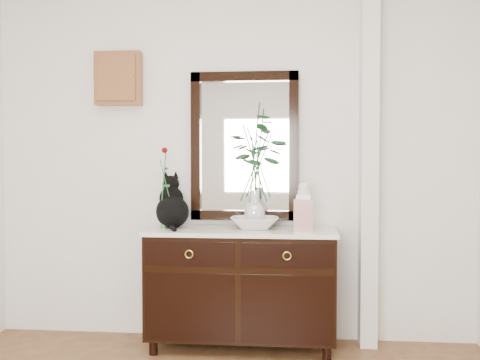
# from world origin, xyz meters

# --- Properties ---
(wall_back) EXTENTS (3.60, 0.04, 2.70)m
(wall_back) POSITION_xyz_m (0.00, 1.98, 1.35)
(wall_back) COLOR silver
(wall_back) RESTS_ON ground
(pilaster) EXTENTS (0.12, 0.20, 2.70)m
(pilaster) POSITION_xyz_m (1.00, 1.90, 1.35)
(pilaster) COLOR silver
(pilaster) RESTS_ON ground
(sideboard) EXTENTS (1.33, 0.52, 0.82)m
(sideboard) POSITION_xyz_m (0.10, 1.73, 0.47)
(sideboard) COLOR black
(sideboard) RESTS_ON ground
(wall_mirror) EXTENTS (0.80, 0.06, 1.10)m
(wall_mirror) POSITION_xyz_m (0.10, 1.97, 1.44)
(wall_mirror) COLOR black
(wall_mirror) RESTS_ON wall_back
(key_cabinet) EXTENTS (0.35, 0.10, 0.40)m
(key_cabinet) POSITION_xyz_m (-0.85, 1.94, 1.95)
(key_cabinet) COLOR brown
(key_cabinet) RESTS_ON wall_back
(cat) EXTENTS (0.37, 0.41, 0.38)m
(cat) POSITION_xyz_m (-0.40, 1.77, 1.04)
(cat) COLOR black
(cat) RESTS_ON sideboard
(lotus_bowl) EXTENTS (0.36, 0.36, 0.08)m
(lotus_bowl) POSITION_xyz_m (0.19, 1.75, 0.89)
(lotus_bowl) COLOR white
(lotus_bowl) RESTS_ON sideboard
(vase_branches) EXTENTS (0.43, 0.43, 0.88)m
(vase_branches) POSITION_xyz_m (0.19, 1.75, 1.31)
(vase_branches) COLOR silver
(vase_branches) RESTS_ON lotus_bowl
(bud_vase_rose) EXTENTS (0.09, 0.09, 0.59)m
(bud_vase_rose) POSITION_xyz_m (-0.46, 1.73, 1.14)
(bud_vase_rose) COLOR #316938
(bud_vase_rose) RESTS_ON sideboard
(ginger_jar) EXTENTS (0.14, 0.14, 0.35)m
(ginger_jar) POSITION_xyz_m (0.54, 1.69, 1.02)
(ginger_jar) COLOR silver
(ginger_jar) RESTS_ON sideboard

